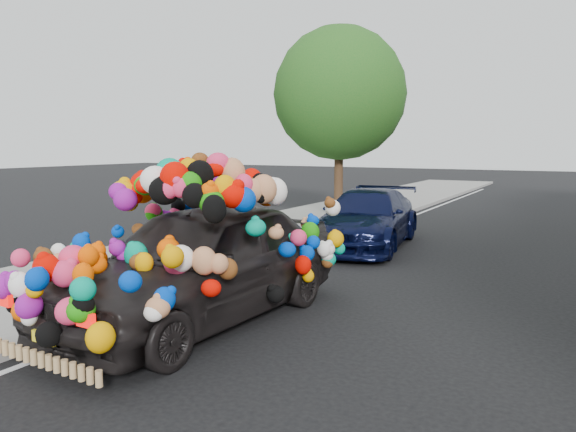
# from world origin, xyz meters

# --- Properties ---
(ground) EXTENTS (100.00, 100.00, 0.00)m
(ground) POSITION_xyz_m (0.00, 0.00, 0.00)
(ground) COLOR black
(ground) RESTS_ON ground
(sidewalk) EXTENTS (4.00, 60.00, 0.12)m
(sidewalk) POSITION_xyz_m (-4.30, 0.00, 0.06)
(sidewalk) COLOR gray
(sidewalk) RESTS_ON ground
(kerb) EXTENTS (0.15, 60.00, 0.13)m
(kerb) POSITION_xyz_m (-2.35, 0.00, 0.07)
(kerb) COLOR gray
(kerb) RESTS_ON ground
(tree_near_sidewalk) EXTENTS (4.20, 4.20, 6.13)m
(tree_near_sidewalk) POSITION_xyz_m (-3.80, 9.50, 4.02)
(tree_near_sidewalk) COLOR #332114
(tree_near_sidewalk) RESTS_ON ground
(plush_art_car) EXTENTS (2.58, 5.17, 2.30)m
(plush_art_car) POSITION_xyz_m (-1.25, -0.93, 1.19)
(plush_art_car) COLOR black
(plush_art_car) RESTS_ON ground
(navy_sedan) EXTENTS (2.50, 4.89, 1.36)m
(navy_sedan) POSITION_xyz_m (-1.31, 5.56, 0.68)
(navy_sedan) COLOR black
(navy_sedan) RESTS_ON ground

